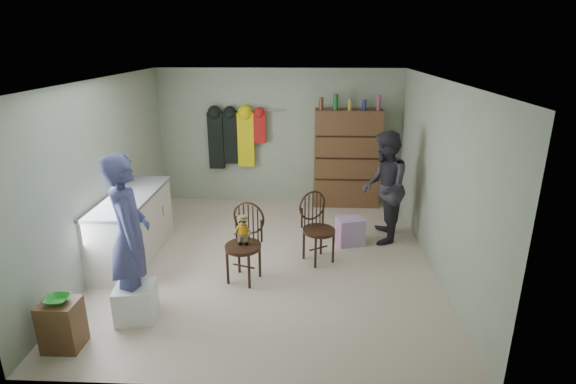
{
  "coord_description": "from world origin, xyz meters",
  "views": [
    {
      "loc": [
        0.5,
        -5.75,
        2.98
      ],
      "look_at": [
        0.25,
        0.2,
        0.95
      ],
      "focal_mm": 28.0,
      "sensor_mm": 36.0,
      "label": 1
    }
  ],
  "objects_px": {
    "chair_far": "(317,225)",
    "chair_front": "(245,237)",
    "dresser": "(347,158)",
    "counter": "(132,226)"
  },
  "relations": [
    {
      "from": "counter",
      "to": "chair_front",
      "type": "height_order",
      "value": "chair_front"
    },
    {
      "from": "counter",
      "to": "chair_front",
      "type": "relative_size",
      "value": 1.81
    },
    {
      "from": "chair_far",
      "to": "chair_front",
      "type": "bearing_deg",
      "value": 179.77
    },
    {
      "from": "counter",
      "to": "chair_far",
      "type": "relative_size",
      "value": 1.87
    },
    {
      "from": "chair_far",
      "to": "dresser",
      "type": "bearing_deg",
      "value": 43.07
    },
    {
      "from": "chair_front",
      "to": "dresser",
      "type": "xyz_separation_m",
      "value": [
        1.52,
        2.85,
        0.32
      ]
    },
    {
      "from": "chair_front",
      "to": "counter",
      "type": "bearing_deg",
      "value": -179.02
    },
    {
      "from": "chair_far",
      "to": "dresser",
      "type": "height_order",
      "value": "dresser"
    },
    {
      "from": "counter",
      "to": "chair_front",
      "type": "distance_m",
      "value": 1.77
    },
    {
      "from": "dresser",
      "to": "chair_far",
      "type": "bearing_deg",
      "value": -104.66
    }
  ]
}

